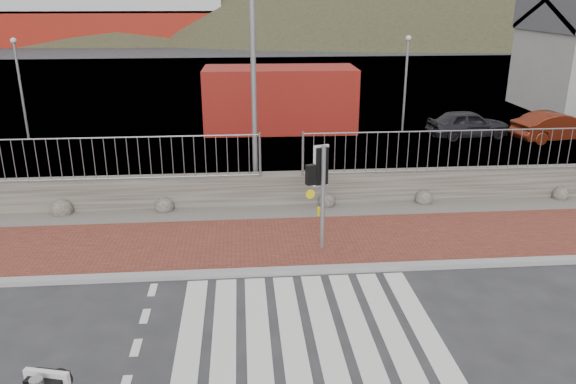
{
  "coord_description": "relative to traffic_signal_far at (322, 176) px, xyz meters",
  "views": [
    {
      "loc": [
        -1.1,
        -7.87,
        5.72
      ],
      "look_at": [
        -0.17,
        3.0,
        1.87
      ],
      "focal_mm": 35.0,
      "sensor_mm": 36.0,
      "label": 1
    }
  ],
  "objects": [
    {
      "name": "ground",
      "position": [
        -0.69,
        -4.06,
        -1.86
      ],
      "size": [
        220.0,
        220.0,
        0.0
      ],
      "primitive_type": "plane",
      "color": "#28282B",
      "rests_on": "ground"
    },
    {
      "name": "sidewalk_far",
      "position": [
        -0.69,
        0.44,
        -1.82
      ],
      "size": [
        40.0,
        3.0,
        0.08
      ],
      "primitive_type": "cube",
      "color": "brown",
      "rests_on": "ground"
    },
    {
      "name": "kerb_far",
      "position": [
        -0.69,
        -1.06,
        -1.81
      ],
      "size": [
        40.0,
        0.25,
        0.12
      ],
      "primitive_type": "cube",
      "color": "gray",
      "rests_on": "ground"
    },
    {
      "name": "zebra_crossing",
      "position": [
        -0.69,
        -4.06,
        -1.85
      ],
      "size": [
        4.62,
        5.6,
        0.01
      ],
      "color": "silver",
      "rests_on": "ground"
    },
    {
      "name": "gravel_strip",
      "position": [
        -0.69,
        2.44,
        -1.83
      ],
      "size": [
        40.0,
        1.5,
        0.06
      ],
      "primitive_type": "cube",
      "color": "#59544C",
      "rests_on": "ground"
    },
    {
      "name": "stone_wall",
      "position": [
        -0.69,
        3.24,
        -1.41
      ],
      "size": [
        40.0,
        0.6,
        0.9
      ],
      "primitive_type": "cube",
      "color": "#47423B",
      "rests_on": "ground"
    },
    {
      "name": "railing",
      "position": [
        -0.69,
        3.09,
        -0.04
      ],
      "size": [
        18.07,
        0.07,
        1.22
      ],
      "color": "gray",
      "rests_on": "stone_wall"
    },
    {
      "name": "quay",
      "position": [
        -0.69,
        23.84,
        -1.86
      ],
      "size": [
        120.0,
        40.0,
        0.5
      ],
      "primitive_type": "cube",
      "color": "#4C4C4F",
      "rests_on": "ground"
    },
    {
      "name": "water",
      "position": [
        -0.69,
        58.84,
        -1.86
      ],
      "size": [
        220.0,
        50.0,
        0.05
      ],
      "primitive_type": "cube",
      "color": "#3F4C54",
      "rests_on": "ground"
    },
    {
      "name": "hills_backdrop",
      "position": [
        6.06,
        83.84,
        -24.91
      ],
      "size": [
        254.0,
        90.0,
        100.0
      ],
      "color": "#2D331E",
      "rests_on": "ground"
    },
    {
      "name": "traffic_signal_far",
      "position": [
        0.0,
        0.0,
        0.0
      ],
      "size": [
        0.63,
        0.37,
        2.57
      ],
      "rotation": [
        0.0,
        0.0,
        3.48
      ],
      "color": "gray",
      "rests_on": "ground"
    },
    {
      "name": "streetlight",
      "position": [
        -1.26,
        3.98,
        3.06
      ],
      "size": [
        1.74,
        0.93,
        8.74
      ],
      "rotation": [
        0.0,
        0.0,
        -0.43
      ],
      "color": "gray",
      "rests_on": "ground"
    },
    {
      "name": "shipping_container",
      "position": [
        -0.05,
        12.74,
        -0.48
      ],
      "size": [
        6.66,
        2.9,
        2.75
      ],
      "primitive_type": "cube",
      "rotation": [
        0.0,
        0.0,
        -0.02
      ],
      "color": "maroon",
      "rests_on": "ground"
    },
    {
      "name": "car_a",
      "position": [
        7.77,
        10.63,
        -1.28
      ],
      "size": [
        3.53,
        1.7,
        1.16
      ],
      "primitive_type": "imported",
      "rotation": [
        0.0,
        0.0,
        1.67
      ],
      "color": "black",
      "rests_on": "ground"
    },
    {
      "name": "car_b",
      "position": [
        11.18,
        9.76,
        -1.27
      ],
      "size": [
        3.75,
        1.82,
        1.18
      ],
      "primitive_type": "imported",
      "rotation": [
        0.0,
        0.0,
        1.73
      ],
      "color": "#54180C",
      "rests_on": "ground"
    }
  ]
}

